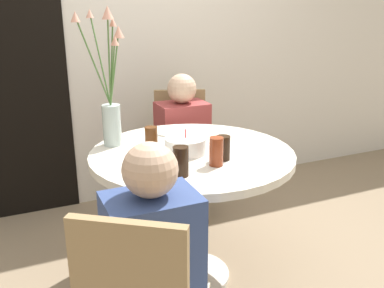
{
  "coord_description": "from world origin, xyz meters",
  "views": [
    {
      "loc": [
        -0.86,
        -1.94,
        1.51
      ],
      "look_at": [
        0.0,
        0.0,
        0.81
      ],
      "focal_mm": 40.0,
      "sensor_mm": 36.0,
      "label": 1
    }
  ],
  "objects_px": {
    "side_plate": "(171,132)",
    "person_guest": "(154,283)",
    "birthday_cake": "(186,145)",
    "drink_glass_0": "(216,152)",
    "flower_vase": "(110,99)",
    "chair_left_flank": "(181,145)",
    "drink_glass_1": "(181,161)",
    "drink_glass_3": "(151,138)",
    "drink_glass_2": "(223,148)",
    "person_woman": "(182,153)"
  },
  "relations": [
    {
      "from": "chair_left_flank",
      "to": "person_woman",
      "type": "distance_m",
      "value": 0.16
    },
    {
      "from": "person_guest",
      "to": "flower_vase",
      "type": "bearing_deg",
      "value": 85.09
    },
    {
      "from": "side_plate",
      "to": "person_guest",
      "type": "distance_m",
      "value": 1.11
    },
    {
      "from": "birthday_cake",
      "to": "drink_glass_3",
      "type": "xyz_separation_m",
      "value": [
        -0.14,
        0.14,
        0.02
      ]
    },
    {
      "from": "chair_left_flank",
      "to": "drink_glass_0",
      "type": "bearing_deg",
      "value": -85.1
    },
    {
      "from": "chair_left_flank",
      "to": "person_woman",
      "type": "xyz_separation_m",
      "value": [
        -0.05,
        -0.15,
        -0.01
      ]
    },
    {
      "from": "birthday_cake",
      "to": "chair_left_flank",
      "type": "bearing_deg",
      "value": 69.19
    },
    {
      "from": "drink_glass_2",
      "to": "person_guest",
      "type": "distance_m",
      "value": 0.76
    },
    {
      "from": "side_plate",
      "to": "birthday_cake",
      "type": "bearing_deg",
      "value": -99.17
    },
    {
      "from": "flower_vase",
      "to": "drink_glass_2",
      "type": "bearing_deg",
      "value": -44.85
    },
    {
      "from": "birthday_cake",
      "to": "drink_glass_2",
      "type": "bearing_deg",
      "value": -51.88
    },
    {
      "from": "chair_left_flank",
      "to": "person_woman",
      "type": "bearing_deg",
      "value": -90.0
    },
    {
      "from": "drink_glass_0",
      "to": "person_guest",
      "type": "relative_size",
      "value": 0.13
    },
    {
      "from": "drink_glass_1",
      "to": "person_guest",
      "type": "relative_size",
      "value": 0.13
    },
    {
      "from": "drink_glass_0",
      "to": "drink_glass_3",
      "type": "distance_m",
      "value": 0.42
    },
    {
      "from": "flower_vase",
      "to": "drink_glass_1",
      "type": "bearing_deg",
      "value": -72.49
    },
    {
      "from": "birthday_cake",
      "to": "person_woman",
      "type": "bearing_deg",
      "value": 68.73
    },
    {
      "from": "chair_left_flank",
      "to": "drink_glass_2",
      "type": "height_order",
      "value": "chair_left_flank"
    },
    {
      "from": "birthday_cake",
      "to": "drink_glass_1",
      "type": "distance_m",
      "value": 0.31
    },
    {
      "from": "flower_vase",
      "to": "drink_glass_1",
      "type": "height_order",
      "value": "flower_vase"
    },
    {
      "from": "side_plate",
      "to": "drink_glass_2",
      "type": "xyz_separation_m",
      "value": [
        0.07,
        -0.54,
        0.06
      ]
    },
    {
      "from": "flower_vase",
      "to": "person_woman",
      "type": "bearing_deg",
      "value": 36.68
    },
    {
      "from": "birthday_cake",
      "to": "drink_glass_0",
      "type": "bearing_deg",
      "value": -74.17
    },
    {
      "from": "chair_left_flank",
      "to": "birthday_cake",
      "type": "height_order",
      "value": "chair_left_flank"
    },
    {
      "from": "chair_left_flank",
      "to": "drink_glass_0",
      "type": "height_order",
      "value": "drink_glass_0"
    },
    {
      "from": "birthday_cake",
      "to": "flower_vase",
      "type": "xyz_separation_m",
      "value": [
        -0.32,
        0.28,
        0.22
      ]
    },
    {
      "from": "flower_vase",
      "to": "person_guest",
      "type": "bearing_deg",
      "value": -94.91
    },
    {
      "from": "birthday_cake",
      "to": "side_plate",
      "type": "distance_m",
      "value": 0.38
    },
    {
      "from": "side_plate",
      "to": "drink_glass_0",
      "type": "xyz_separation_m",
      "value": [
        0.0,
        -0.6,
        0.06
      ]
    },
    {
      "from": "chair_left_flank",
      "to": "flower_vase",
      "type": "height_order",
      "value": "flower_vase"
    },
    {
      "from": "flower_vase",
      "to": "side_plate",
      "type": "bearing_deg",
      "value": 14.0
    },
    {
      "from": "side_plate",
      "to": "person_woman",
      "type": "relative_size",
      "value": 0.18
    },
    {
      "from": "drink_glass_3",
      "to": "person_woman",
      "type": "bearing_deg",
      "value": 54.21
    },
    {
      "from": "person_woman",
      "to": "person_guest",
      "type": "xyz_separation_m",
      "value": [
        -0.67,
        -1.33,
        0.0
      ]
    },
    {
      "from": "birthday_cake",
      "to": "drink_glass_1",
      "type": "xyz_separation_m",
      "value": [
        -0.14,
        -0.28,
        0.03
      ]
    },
    {
      "from": "drink_glass_1",
      "to": "drink_glass_3",
      "type": "distance_m",
      "value": 0.42
    },
    {
      "from": "flower_vase",
      "to": "drink_glass_3",
      "type": "height_order",
      "value": "flower_vase"
    },
    {
      "from": "person_woman",
      "to": "drink_glass_3",
      "type": "bearing_deg",
      "value": -125.79
    },
    {
      "from": "birthday_cake",
      "to": "side_plate",
      "type": "relative_size",
      "value": 1.12
    },
    {
      "from": "side_plate",
      "to": "person_guest",
      "type": "bearing_deg",
      "value": -114.78
    },
    {
      "from": "drink_glass_0",
      "to": "drink_glass_2",
      "type": "bearing_deg",
      "value": 40.6
    },
    {
      "from": "birthday_cake",
      "to": "person_guest",
      "type": "height_order",
      "value": "person_guest"
    },
    {
      "from": "side_plate",
      "to": "drink_glass_0",
      "type": "bearing_deg",
      "value": -89.63
    },
    {
      "from": "drink_glass_0",
      "to": "drink_glass_1",
      "type": "distance_m",
      "value": 0.21
    },
    {
      "from": "drink_glass_3",
      "to": "person_guest",
      "type": "height_order",
      "value": "person_guest"
    },
    {
      "from": "chair_left_flank",
      "to": "drink_glass_2",
      "type": "bearing_deg",
      "value": -82.3
    },
    {
      "from": "flower_vase",
      "to": "drink_glass_2",
      "type": "relative_size",
      "value": 6.0
    },
    {
      "from": "flower_vase",
      "to": "birthday_cake",
      "type": "bearing_deg",
      "value": -41.3
    },
    {
      "from": "flower_vase",
      "to": "person_woman",
      "type": "distance_m",
      "value": 0.92
    },
    {
      "from": "chair_left_flank",
      "to": "person_guest",
      "type": "relative_size",
      "value": 0.85
    }
  ]
}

